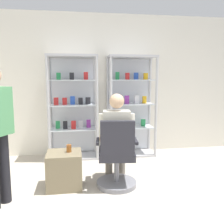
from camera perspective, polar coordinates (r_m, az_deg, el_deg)
The scene contains 7 objects.
back_wall at distance 4.88m, azimuth -2.62°, elevation 6.27°, with size 6.00×0.10×2.70m, color silver.
display_cabinet_left at distance 4.65m, azimuth -9.02°, elevation 1.26°, with size 0.90×0.45×1.90m.
display_cabinet_right at distance 4.77m, azimuth 4.31°, elevation 1.56°, with size 0.90×0.45×1.90m.
office_chair at distance 3.41m, azimuth 1.12°, elevation -10.98°, with size 0.59×0.56×0.96m.
seated_shopkeeper at distance 3.48m, azimuth 1.00°, elevation -5.13°, with size 0.52×0.60×1.29m.
storage_crate at distance 3.54m, azimuth -10.94°, elevation -12.97°, with size 0.47×0.45×0.49m, color #72664C.
tea_glass at distance 3.46m, azimuth -9.93°, elevation -8.29°, with size 0.07×0.07×0.10m, color brown.
Camera 1 is at (-0.54, -1.85, 1.52)m, focal length 39.51 mm.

